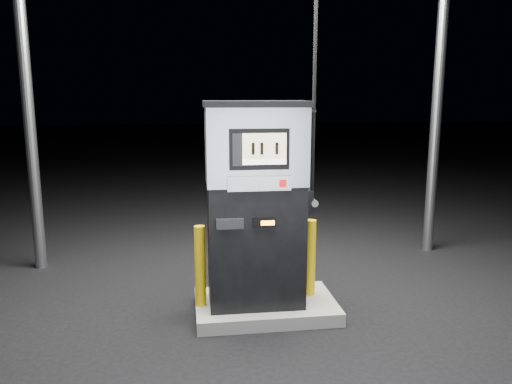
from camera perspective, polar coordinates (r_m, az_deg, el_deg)
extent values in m
plane|color=black|center=(5.94, 1.08, -13.60)|extent=(80.00, 80.00, 0.00)
cube|color=slate|center=(5.91, 1.08, -12.93)|extent=(1.60, 1.00, 0.15)
cylinder|color=gray|center=(7.64, -24.57, 8.33)|extent=(0.16, 0.16, 4.50)
cylinder|color=gray|center=(8.30, 19.94, 8.79)|extent=(0.16, 0.16, 4.50)
cube|color=black|center=(5.60, -0.06, -5.97)|extent=(1.05, 0.62, 1.38)
cube|color=silver|center=(5.39, -0.07, 5.30)|extent=(1.07, 0.64, 0.83)
cube|color=black|center=(5.36, -0.07, 10.05)|extent=(1.12, 0.69, 0.07)
cube|color=black|center=(5.07, 0.39, 4.89)|extent=(0.62, 0.04, 0.42)
cube|color=beige|center=(5.06, 0.98, 5.25)|extent=(0.45, 0.01, 0.26)
cube|color=white|center=(5.07, 0.98, 3.45)|extent=(0.45, 0.01, 0.06)
cube|color=silver|center=(5.12, 0.39, 0.97)|extent=(0.66, 0.04, 0.15)
cube|color=#999CA1|center=(5.10, 0.42, 0.93)|extent=(0.61, 0.01, 0.12)
cube|color=red|center=(5.14, 3.10, 0.99)|extent=(0.08, 0.00, 0.08)
cube|color=black|center=(5.22, 0.98, -3.54)|extent=(0.24, 0.03, 0.10)
cube|color=orange|center=(5.21, 1.36, -3.56)|extent=(0.14, 0.01, 0.05)
cube|color=black|center=(5.18, -3.00, -3.67)|extent=(0.29, 0.03, 0.11)
cube|color=black|center=(5.58, 5.82, -1.12)|extent=(0.11, 0.20, 0.27)
cylinder|color=gray|center=(5.60, 6.48, -1.10)|extent=(0.08, 0.24, 0.08)
cylinder|color=black|center=(5.46, 6.82, 17.97)|extent=(0.04, 0.04, 3.41)
cylinder|color=yellow|center=(5.63, -6.40, -8.40)|extent=(0.16, 0.16, 0.92)
cylinder|color=yellow|center=(5.92, 6.24, -7.48)|extent=(0.13, 0.13, 0.90)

